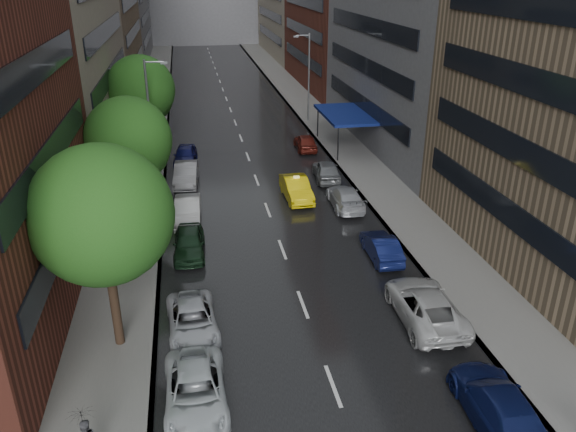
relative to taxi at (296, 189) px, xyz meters
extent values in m
cube|color=black|center=(-2.33, 26.35, -0.78)|extent=(14.00, 140.00, 0.01)
cube|color=gray|center=(-11.33, 26.35, -0.71)|extent=(4.00, 140.00, 0.15)
cube|color=gray|center=(6.67, 26.35, -0.71)|extent=(4.00, 140.00, 0.15)
cube|color=#937A5B|center=(-17.33, 40.35, 10.21)|extent=(8.00, 28.00, 22.00)
cube|color=slate|center=(12.67, 12.35, 11.21)|extent=(8.00, 28.00, 24.00)
cylinder|color=#382619|center=(-10.93, -15.39, 1.73)|extent=(0.40, 0.40, 5.05)
sphere|color=#1E5116|center=(-10.93, -15.39, 5.52)|extent=(5.77, 5.77, 5.77)
cylinder|color=#382619|center=(-10.93, -2.76, 1.51)|extent=(0.40, 0.40, 4.61)
sphere|color=#1E5116|center=(-10.93, -2.76, 4.97)|extent=(5.26, 5.26, 5.26)
cylinder|color=#382619|center=(-10.93, 10.93, 1.65)|extent=(0.40, 0.40, 4.89)
sphere|color=#1E5116|center=(-10.93, 10.93, 5.32)|extent=(5.58, 5.58, 5.58)
imported|color=yellow|center=(0.00, 0.00, 0.00)|extent=(1.80, 4.84, 1.58)
imported|color=silver|center=(-7.73, -19.81, -0.09)|extent=(2.37, 5.06, 1.40)
imported|color=#B6B9C1|center=(-7.73, -15.06, -0.13)|extent=(2.47, 4.88, 1.32)
imported|color=#16301C|center=(-7.73, -7.26, -0.04)|extent=(1.93, 4.44, 1.49)
imported|color=silver|center=(-7.73, -2.56, -0.03)|extent=(1.80, 4.70, 1.53)
imported|color=gray|center=(-7.73, 4.49, 0.02)|extent=(2.05, 5.00, 1.61)
imported|color=#10124B|center=(-7.73, 9.38, -0.02)|extent=(2.23, 4.67, 1.54)
imported|color=#10184A|center=(3.07, -22.59, -0.01)|extent=(2.50, 5.50, 1.56)
imported|color=silver|center=(3.07, -15.91, 0.00)|extent=(2.80, 5.78, 1.59)
imported|color=#0F1749|center=(3.07, -9.64, -0.10)|extent=(1.56, 4.24, 1.39)
imported|color=#A7AAB1|center=(3.07, -2.07, -0.07)|extent=(2.22, 5.02, 1.43)
imported|color=slate|center=(3.07, 3.47, -0.01)|extent=(2.27, 4.75, 1.57)
imported|color=#5C1912|center=(3.07, 11.48, -0.06)|extent=(1.89, 4.36, 1.47)
imported|color=black|center=(-11.37, -21.86, 1.01)|extent=(0.96, 0.98, 0.88)
cylinder|color=gray|center=(-10.13, 6.35, 3.86)|extent=(0.18, 0.18, 9.00)
cube|color=gray|center=(-8.73, 6.35, 8.06)|extent=(0.50, 0.22, 0.16)
cylinder|color=gray|center=(5.47, 21.35, 3.86)|extent=(0.18, 0.18, 9.00)
cube|color=gray|center=(4.07, 21.35, 8.06)|extent=(0.50, 0.22, 0.16)
cube|color=navy|center=(6.67, 11.35, 2.36)|extent=(4.00, 8.00, 0.25)
cylinder|color=black|center=(5.07, 7.55, 0.86)|extent=(0.12, 0.12, 3.00)
cylinder|color=black|center=(5.07, 15.15, 0.86)|extent=(0.12, 0.12, 3.00)
camera|label=1|loc=(-7.26, -36.75, 14.55)|focal=35.00mm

